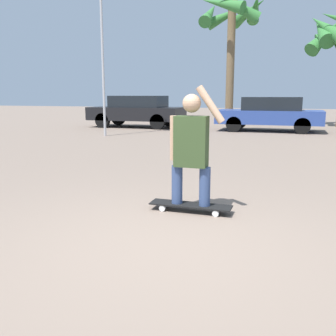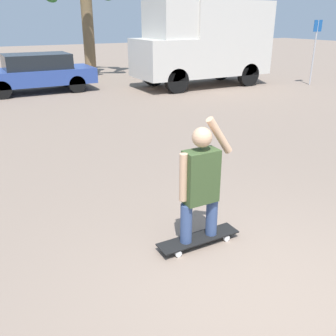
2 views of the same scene
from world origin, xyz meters
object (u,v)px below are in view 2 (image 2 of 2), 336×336
parked_car_blue (36,72)px  skateboard (198,239)px  street_sign (315,44)px  person_skateboarder (200,179)px  camper_van (205,41)px

parked_car_blue → skateboard: bearing=-91.4°
parked_car_blue → street_sign: (10.37, -3.72, 0.89)m
person_skateboarder → camper_van: camper_van is taller
skateboard → person_skateboarder: bearing=-180.0°
camper_van → parked_car_blue: 6.64m
camper_van → person_skateboarder: bearing=-123.9°
person_skateboarder → street_sign: (10.66, 7.86, 0.75)m
skateboard → person_skateboarder: size_ratio=0.70×
skateboard → camper_van: 11.98m
person_skateboarder → street_sign: 13.26m
person_skateboarder → parked_car_blue: size_ratio=0.36×
person_skateboarder → camper_van: size_ratio=0.27×
skateboard → parked_car_blue: 11.60m
camper_van → parked_car_blue: (-6.33, 1.73, -1.03)m
skateboard → street_sign: bearing=36.4°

